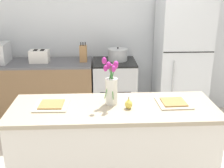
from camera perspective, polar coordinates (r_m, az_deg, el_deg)
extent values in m
cube|color=silver|center=(4.27, -1.19, 11.70)|extent=(5.20, 0.08, 2.70)
cube|color=silver|center=(2.67, 0.27, -13.93)|extent=(1.76, 0.62, 0.88)
cube|color=tan|center=(2.45, 0.29, -4.94)|extent=(1.80, 0.66, 0.03)
cube|color=brown|center=(4.21, -15.52, -1.91)|extent=(1.68, 0.60, 0.88)
cube|color=#515156|center=(4.07, -16.08, 4.08)|extent=(1.68, 0.60, 0.03)
cube|color=#B2B5B7|center=(4.11, 0.46, -1.66)|extent=(0.60, 0.60, 0.89)
cube|color=black|center=(3.97, 0.48, 4.50)|extent=(0.60, 0.60, 0.02)
cube|color=black|center=(3.84, 0.72, -3.72)|extent=(0.42, 0.01, 0.29)
cube|color=silver|center=(4.14, 13.77, 4.37)|extent=(0.68, 0.64, 1.77)
cube|color=black|center=(3.79, 15.36, 6.24)|extent=(0.67, 0.01, 0.01)
cylinder|color=#B2B5B7|center=(3.85, 12.17, -0.97)|extent=(0.02, 0.02, 0.77)
cylinder|color=silver|center=(2.46, -0.11, -1.48)|extent=(0.11, 0.11, 0.23)
cylinder|color=#3D8438|center=(2.44, 0.10, 0.04)|extent=(0.04, 0.01, 0.25)
ellipsoid|color=#B22889|center=(2.39, 0.45, 3.37)|extent=(0.04, 0.04, 0.06)
cylinder|color=#3D8438|center=(2.45, 0.13, 0.50)|extent=(0.08, 0.11, 0.26)
ellipsoid|color=#B22889|center=(2.45, 0.91, 4.11)|extent=(0.03, 0.03, 0.05)
cylinder|color=#3D8438|center=(2.45, -0.12, -0.01)|extent=(0.01, 0.07, 0.23)
ellipsoid|color=#B22889|center=(2.44, -0.14, 3.32)|extent=(0.05, 0.05, 0.07)
cylinder|color=#3D8438|center=(2.44, -0.41, 0.23)|extent=(0.03, 0.03, 0.26)
ellipsoid|color=#B22889|center=(2.41, -0.71, 3.78)|extent=(0.05, 0.05, 0.07)
cylinder|color=#3D8438|center=(2.44, -0.42, 0.03)|extent=(0.08, 0.01, 0.25)
ellipsoid|color=#B22889|center=(2.40, -1.31, 3.22)|extent=(0.04, 0.04, 0.06)
cylinder|color=#3D8438|center=(2.41, -0.58, 0.83)|extent=(0.09, 0.07, 0.32)
ellipsoid|color=#B22889|center=(2.33, -1.59, 4.77)|extent=(0.04, 0.04, 0.06)
cylinder|color=#3D8438|center=(2.41, 0.01, 0.08)|extent=(0.02, 0.11, 0.26)
ellipsoid|color=#B22889|center=(2.32, 0.27, 3.06)|extent=(0.04, 0.04, 0.05)
cylinder|color=#3D8438|center=(2.42, 0.29, 0.29)|extent=(0.04, 0.05, 0.29)
ellipsoid|color=#B22889|center=(2.35, 0.76, 3.92)|extent=(0.04, 0.04, 0.07)
ellipsoid|color=#E5CC4C|center=(2.39, 3.39, -4.17)|extent=(0.06, 0.06, 0.07)
cone|color=#E5CC4C|center=(2.38, 3.41, -3.24)|extent=(0.04, 0.04, 0.03)
cylinder|color=brown|center=(2.37, 3.42, -2.81)|extent=(0.01, 0.01, 0.01)
cube|color=beige|center=(2.50, -12.15, -4.29)|extent=(0.29, 0.29, 0.01)
cube|color=#A37A42|center=(2.50, -12.17, -4.03)|extent=(0.21, 0.21, 0.01)
cube|color=beige|center=(2.56, 12.39, -3.81)|extent=(0.29, 0.29, 0.01)
cube|color=#A37A42|center=(2.55, 12.41, -3.56)|extent=(0.21, 0.21, 0.01)
cube|color=silver|center=(4.02, -14.54, 5.49)|extent=(0.26, 0.18, 0.17)
cube|color=black|center=(4.01, -15.28, 6.64)|extent=(0.05, 0.11, 0.01)
cube|color=black|center=(3.99, -13.99, 6.70)|extent=(0.05, 0.11, 0.01)
cube|color=black|center=(4.04, -16.52, 5.76)|extent=(0.02, 0.02, 0.02)
cylinder|color=#B2B5B7|center=(3.99, 1.19, 5.90)|extent=(0.27, 0.27, 0.15)
cylinder|color=#B2B5B7|center=(3.98, 1.20, 7.08)|extent=(0.28, 0.28, 0.01)
sphere|color=black|center=(3.97, 1.20, 7.35)|extent=(0.02, 0.02, 0.02)
cube|color=#A37547|center=(3.96, -5.85, 6.17)|extent=(0.10, 0.14, 0.22)
cylinder|color=black|center=(3.93, -6.35, 8.08)|extent=(0.01, 0.01, 0.05)
cylinder|color=black|center=(3.93, -5.91, 8.09)|extent=(0.01, 0.01, 0.05)
cylinder|color=black|center=(3.93, -5.47, 8.10)|extent=(0.01, 0.01, 0.05)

